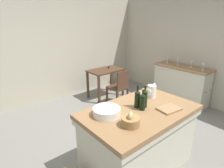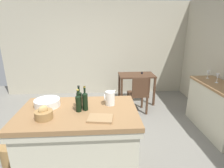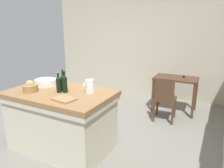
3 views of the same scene
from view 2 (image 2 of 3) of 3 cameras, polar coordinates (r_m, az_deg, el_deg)
The scene contains 16 objects.
ground_plane at distance 3.34m, azimuth -4.67°, elevation -18.29°, with size 6.76×6.76×0.00m, color slate.
wall_back at distance 5.34m, azimuth -4.60°, elevation 10.70°, with size 5.32×0.12×2.60m, color #B2AA93.
island_table at distance 2.64m, azimuth -10.07°, elevation -16.40°, with size 1.55×0.96×0.91m.
side_cabinet at distance 3.99m, azimuth 29.95°, elevation -6.71°, with size 0.52×1.36×0.93m.
writing_desk at distance 4.75m, azimuth 7.66°, elevation 1.51°, with size 0.91×0.58×0.82m.
wooden_chair at distance 4.21m, azimuth 8.21°, elevation -2.95°, with size 0.43×0.43×0.89m.
pitcher at distance 2.52m, azimuth -0.64°, elevation -4.40°, with size 0.17×0.13×0.24m.
wash_bowl at distance 2.65m, azimuth -19.62°, elevation -5.57°, with size 0.34×0.34×0.10m, color white.
bread_basket at distance 2.32m, azimuth -20.61°, elevation -8.82°, with size 0.21×0.21×0.17m.
cutting_board at distance 2.19m, azimuth -3.67°, elevation -10.68°, with size 0.29×0.21×0.02m, color #99754C.
wine_bottle_dark at distance 2.38m, azimuth -8.45°, elevation -5.18°, with size 0.07×0.07×0.33m.
wine_bottle_amber at distance 2.44m, azimuth -10.23°, elevation -4.74°, with size 0.07×0.07×0.32m.
wine_bottle_green at distance 2.36m, azimuth -10.51°, elevation -5.78°, with size 0.07×0.07×0.30m.
wine_glass_middle at distance 3.95m, azimuth 30.19°, elevation 2.07°, with size 0.07×0.07×0.18m.
wine_glass_right at distance 4.19m, azimuth 27.95°, elevation 3.05°, with size 0.07×0.07×0.16m.
wicker_hamper at distance 3.26m, azimuth -28.71°, elevation -18.54°, with size 0.33×0.33×0.30m, color olive.
Camera 2 is at (0.09, -2.69, 1.97)m, focal length 29.16 mm.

